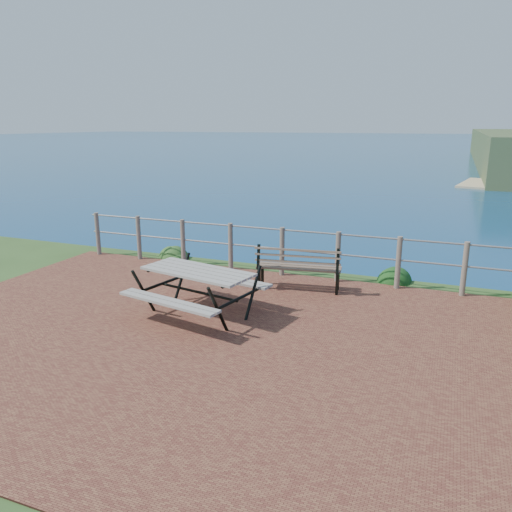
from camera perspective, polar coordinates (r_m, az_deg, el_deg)
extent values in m
cube|color=brown|center=(7.41, -5.50, -9.42)|extent=(10.00, 7.00, 0.12)
plane|color=#146279|center=(206.04, 21.28, 13.11)|extent=(1200.00, 1200.00, 0.00)
cylinder|color=#6B5B4C|center=(12.38, -17.64, 2.45)|extent=(0.10, 0.10, 1.00)
cylinder|color=#6B5B4C|center=(11.70, -13.24, 2.06)|extent=(0.10, 0.10, 1.00)
cylinder|color=#6B5B4C|center=(11.09, -8.34, 1.61)|extent=(0.10, 0.10, 1.00)
cylinder|color=#6B5B4C|center=(10.58, -2.92, 1.10)|extent=(0.10, 0.10, 1.00)
cylinder|color=#6B5B4C|center=(10.17, 2.99, 0.53)|extent=(0.10, 0.10, 1.00)
cylinder|color=#6B5B4C|center=(9.87, 9.33, -0.09)|extent=(0.10, 0.10, 1.00)
cylinder|color=#6B5B4C|center=(9.71, 15.96, -0.74)|extent=(0.10, 0.10, 1.00)
cylinder|color=#6B5B4C|center=(9.68, 22.73, -1.38)|extent=(0.10, 0.10, 1.00)
cylinder|color=slate|center=(10.06, 3.03, 3.01)|extent=(9.40, 0.04, 0.04)
cylinder|color=slate|center=(10.15, 3.00, 0.80)|extent=(9.40, 0.04, 0.04)
cube|color=gray|center=(8.00, -6.70, -1.74)|extent=(1.92, 1.09, 0.04)
cube|color=gray|center=(8.10, -6.64, -3.79)|extent=(1.82, 0.62, 0.04)
cube|color=gray|center=(8.10, -6.64, -3.79)|extent=(1.82, 0.62, 0.04)
cylinder|color=black|center=(8.11, -6.62, -4.12)|extent=(1.53, 0.36, 0.04)
cube|color=brown|center=(9.32, 4.92, -1.30)|extent=(1.60, 0.62, 0.04)
cube|color=brown|center=(9.25, 4.96, 0.33)|extent=(1.56, 0.35, 0.36)
cube|color=black|center=(9.38, 4.89, -2.56)|extent=(0.06, 0.07, 0.43)
cube|color=black|center=(9.38, 4.89, -2.56)|extent=(0.06, 0.07, 0.43)
cube|color=black|center=(9.38, 4.89, -2.56)|extent=(0.06, 0.07, 0.43)
cube|color=black|center=(9.38, 4.89, -2.56)|extent=(0.06, 0.07, 0.43)
ellipsoid|color=#1C4A1B|center=(11.90, -9.30, -0.09)|extent=(0.70, 0.70, 0.42)
ellipsoid|color=#144216|center=(10.31, 15.48, -2.81)|extent=(0.68, 0.68, 0.39)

